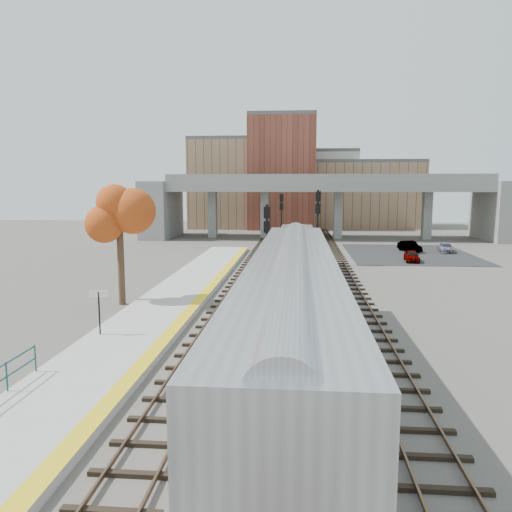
% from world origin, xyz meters
% --- Properties ---
extents(ground, '(160.00, 160.00, 0.00)m').
position_xyz_m(ground, '(0.00, 0.00, 0.00)').
color(ground, '#47423D').
rests_on(ground, ground).
extents(platform, '(4.50, 60.00, 0.35)m').
position_xyz_m(platform, '(-7.25, 0.00, 0.17)').
color(platform, '#9E9E99').
rests_on(platform, ground).
extents(yellow_strip, '(0.70, 60.00, 0.01)m').
position_xyz_m(yellow_strip, '(-5.35, 0.00, 0.35)').
color(yellow_strip, yellow).
rests_on(yellow_strip, platform).
extents(tracks, '(10.70, 95.00, 0.25)m').
position_xyz_m(tracks, '(0.93, 12.50, 0.08)').
color(tracks, black).
rests_on(tracks, ground).
extents(overpass, '(54.00, 12.00, 9.50)m').
position_xyz_m(overpass, '(4.92, 45.00, 5.81)').
color(overpass, slate).
rests_on(overpass, ground).
extents(buildings_far, '(43.00, 21.00, 20.60)m').
position_xyz_m(buildings_far, '(1.26, 66.57, 7.88)').
color(buildings_far, '#936F55').
rests_on(buildings_far, ground).
extents(parking_lot, '(14.00, 18.00, 0.04)m').
position_xyz_m(parking_lot, '(14.00, 28.00, 0.02)').
color(parking_lot, black).
rests_on(parking_lot, ground).
extents(locomotive, '(3.02, 19.05, 4.10)m').
position_xyz_m(locomotive, '(1.00, 10.56, 2.28)').
color(locomotive, '#A8AAB2').
rests_on(locomotive, ground).
extents(coach, '(3.03, 25.00, 5.00)m').
position_xyz_m(coach, '(1.00, -12.04, 2.80)').
color(coach, '#A8AAB2').
rests_on(coach, ground).
extents(signal_mast_near, '(0.60, 0.64, 6.52)m').
position_xyz_m(signal_mast_near, '(-1.10, 4.94, 3.13)').
color(signal_mast_near, '#9E9E99').
rests_on(signal_mast_near, ground).
extents(signal_mast_mid, '(0.60, 0.64, 7.46)m').
position_xyz_m(signal_mast_mid, '(3.00, 18.53, 3.78)').
color(signal_mast_mid, '#9E9E99').
rests_on(signal_mast_mid, ground).
extents(signal_mast_far, '(0.60, 0.64, 6.88)m').
position_xyz_m(signal_mast_far, '(-1.10, 34.00, 3.38)').
color(signal_mast_far, '#9E9E99').
rests_on(signal_mast_far, ground).
extents(station_sign, '(0.86, 0.36, 2.27)m').
position_xyz_m(station_sign, '(-8.80, -6.86, 1.98)').
color(station_sign, black).
rests_on(station_sign, platform).
extents(tree, '(3.60, 3.60, 8.14)m').
position_xyz_m(tree, '(-10.47, 0.98, 6.04)').
color(tree, '#382619').
rests_on(tree, ground).
extents(car_a, '(1.69, 3.57, 1.18)m').
position_xyz_m(car_a, '(12.90, 21.82, 0.63)').
color(car_a, '#99999E').
rests_on(car_a, parking_lot).
extents(car_b, '(2.36, 4.06, 1.27)m').
position_xyz_m(car_b, '(14.40, 29.83, 0.67)').
color(car_b, '#99999E').
rests_on(car_b, parking_lot).
extents(car_c, '(1.86, 3.80, 1.06)m').
position_xyz_m(car_c, '(18.60, 29.78, 0.57)').
color(car_c, '#99999E').
rests_on(car_c, parking_lot).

